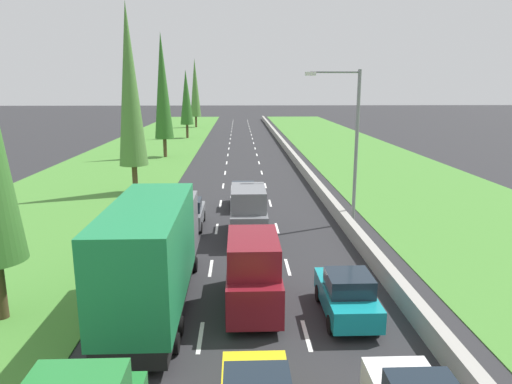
{
  "coord_description": "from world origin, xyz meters",
  "views": [
    {
      "loc": [
        -0.44,
        1.05,
        8.04
      ],
      "look_at": [
        0.67,
        30.7,
        1.34
      ],
      "focal_mm": 32.77,
      "sensor_mm": 36.0,
      "label": 1
    }
  ],
  "objects": [
    {
      "name": "poplar_tree_third",
      "position": [
        -9.02,
        55.58,
        8.09
      ],
      "size": [
        2.15,
        2.15,
        14.07
      ],
      "color": "#4C3823",
      "rests_on": "ground"
    },
    {
      "name": "maroon_van_centre_lane",
      "position": [
        0.05,
        17.09,
        1.4
      ],
      "size": [
        1.96,
        4.9,
        2.82
      ],
      "color": "maroon",
      "rests_on": "ground"
    },
    {
      "name": "green_box_truck_left_lane",
      "position": [
        -3.56,
        17.19,
        2.18
      ],
      "size": [
        2.46,
        9.4,
        4.18
      ],
      "color": "black",
      "rests_on": "ground"
    },
    {
      "name": "grass_verge_left",
      "position": [
        -12.65,
        60.0,
        0.02
      ],
      "size": [
        14.0,
        140.0,
        0.04
      ],
      "primitive_type": "cube",
      "color": "#478433",
      "rests_on": "ground"
    },
    {
      "name": "grass_verge_right",
      "position": [
        14.35,
        60.0,
        0.02
      ],
      "size": [
        14.0,
        140.0,
        0.04
      ],
      "primitive_type": "cube",
      "color": "#478433",
      "rests_on": "ground"
    },
    {
      "name": "poplar_tree_fourth",
      "position": [
        -8.62,
        76.22,
        6.4
      ],
      "size": [
        2.07,
        2.07,
        10.7
      ],
      "color": "#4C3823",
      "rests_on": "ground"
    },
    {
      "name": "grey_van_centre_lane",
      "position": [
        0.05,
        25.38,
        1.4
      ],
      "size": [
        1.96,
        4.9,
        2.82
      ],
      "color": "slate",
      "rests_on": "ground"
    },
    {
      "name": "poplar_tree_second",
      "position": [
        -8.44,
        36.66,
        8.11
      ],
      "size": [
        2.15,
        2.15,
        14.11
      ],
      "color": "#4C3823",
      "rests_on": "ground"
    },
    {
      "name": "poplar_tree_fifth",
      "position": [
        -9.02,
        96.67,
        7.84
      ],
      "size": [
        2.14,
        2.14,
        13.58
      ],
      "color": "#4C3823",
      "rests_on": "ground"
    },
    {
      "name": "lane_markings",
      "position": [
        0.0,
        60.0,
        0.01
      ],
      "size": [
        3.64,
        116.0,
        0.01
      ],
      "color": "white",
      "rests_on": "ground"
    },
    {
      "name": "grey_hatchback_left_lane",
      "position": [
        -3.4,
        27.43,
        0.84
      ],
      "size": [
        1.74,
        3.9,
        1.72
      ],
      "color": "slate",
      "rests_on": "ground"
    },
    {
      "name": "silver_hatchback_centre_lane",
      "position": [
        -0.16,
        32.03,
        0.84
      ],
      "size": [
        1.74,
        3.9,
        1.72
      ],
      "color": "silver",
      "rests_on": "ground"
    },
    {
      "name": "ground_plane",
      "position": [
        0.0,
        60.0,
        0.0
      ],
      "size": [
        300.0,
        300.0,
        0.0
      ],
      "primitive_type": "plane",
      "color": "#28282B",
      "rests_on": "ground"
    },
    {
      "name": "median_barrier",
      "position": [
        5.7,
        60.0,
        0.42
      ],
      "size": [
        0.44,
        120.0,
        0.85
      ],
      "primitive_type": "cube",
      "color": "#9E9B93",
      "rests_on": "ground"
    },
    {
      "name": "street_light_mast",
      "position": [
        6.07,
        27.9,
        5.23
      ],
      "size": [
        3.2,
        0.28,
        9.0
      ],
      "color": "gray",
      "rests_on": "ground"
    },
    {
      "name": "teal_hatchback_right_lane",
      "position": [
        3.35,
        16.24,
        0.84
      ],
      "size": [
        1.74,
        3.9,
        1.72
      ],
      "color": "teal",
      "rests_on": "ground"
    }
  ]
}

